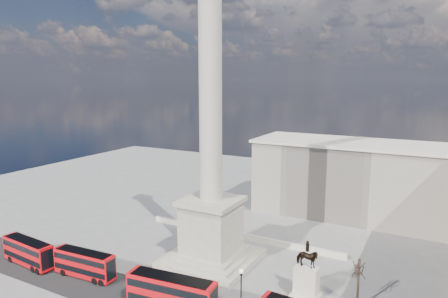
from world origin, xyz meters
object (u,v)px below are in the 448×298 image
red_bus_a (85,264)px  red_bus_b (172,294)px  red_bus_e (28,252)px  victorian_lamp (241,290)px  equestrian_statue (306,278)px  nelsons_column (211,186)px

red_bus_a → red_bus_b: (17.23, -1.34, 0.38)m
red_bus_e → victorian_lamp: 37.28m
red_bus_e → victorian_lamp: bearing=9.3°
red_bus_b → equestrian_statue: equestrian_statue is taller
red_bus_e → equestrian_statue: bearing=20.5°
red_bus_a → equestrian_statue: equestrian_statue is taller
nelsons_column → red_bus_e: size_ratio=4.62×
red_bus_a → red_bus_e: red_bus_e is taller
red_bus_e → equestrian_statue: 44.43m
red_bus_b → red_bus_a: bearing=169.7°
red_bus_b → victorian_lamp: size_ratio=1.81×
victorian_lamp → equestrian_statue: (5.64, 9.12, -1.14)m
victorian_lamp → red_bus_a: bearing=-176.7°
nelsons_column → red_bus_e: bearing=-148.8°
victorian_lamp → red_bus_e: bearing=-175.5°
nelsons_column → equestrian_statue: nelsons_column is taller
red_bus_a → red_bus_e: (-11.29, -1.46, 0.06)m
nelsons_column → red_bus_a: bearing=-135.5°
red_bus_b → red_bus_e: 28.52m
red_bus_b → victorian_lamp: 9.16m
victorian_lamp → equestrian_statue: bearing=58.3°
red_bus_e → red_bus_a: bearing=12.2°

